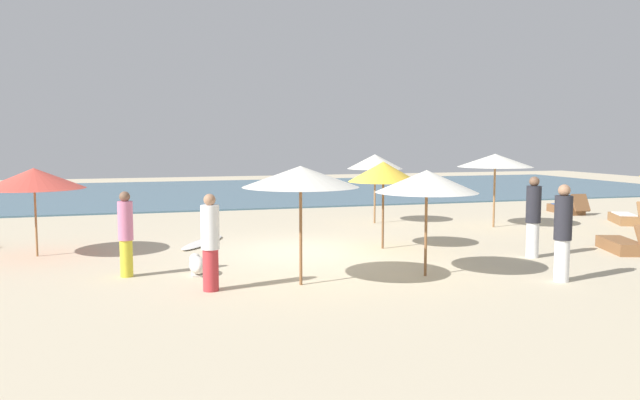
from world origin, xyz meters
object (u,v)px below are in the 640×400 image
(umbrella_6, at_px, (427,181))
(person_3, at_px, (563,232))
(umbrella_2, at_px, (34,178))
(person_4, at_px, (533,216))
(umbrella_7, at_px, (375,162))
(person_0, at_px, (210,242))
(person_2, at_px, (126,233))
(umbrella_8, at_px, (301,177))
(surfboard, at_px, (203,242))
(lounger_3, at_px, (626,218))
(lounger_1, at_px, (567,208))
(umbrella_3, at_px, (383,172))
(umbrella_1, at_px, (495,161))
(dog, at_px, (197,265))
(lounger_4, at_px, (623,245))

(umbrella_6, relative_size, person_3, 1.13)
(umbrella_2, bearing_deg, person_4, -17.47)
(person_4, bearing_deg, umbrella_6, -161.31)
(umbrella_7, bearing_deg, person_0, -128.88)
(person_2, bearing_deg, person_3, -19.62)
(umbrella_8, distance_m, person_3, 5.01)
(person_3, bearing_deg, surfboard, 133.54)
(lounger_3, height_order, person_2, person_2)
(umbrella_8, height_order, lounger_1, umbrella_8)
(umbrella_6, bearing_deg, umbrella_3, 82.93)
(umbrella_1, bearing_deg, lounger_1, 27.73)
(umbrella_6, xyz_separation_m, person_0, (-4.17, -0.02, -0.98))
(umbrella_2, bearing_deg, umbrella_3, -9.43)
(umbrella_8, relative_size, surfboard, 0.95)
(umbrella_3, xyz_separation_m, dog, (-4.64, -1.73, -1.68))
(person_3, bearing_deg, umbrella_7, 92.06)
(lounger_4, xyz_separation_m, person_4, (-2.48, 0.02, 0.76))
(lounger_1, relative_size, lounger_3, 0.97)
(umbrella_8, bearing_deg, umbrella_2, 138.17)
(umbrella_3, height_order, person_4, umbrella_3)
(person_2, height_order, dog, person_2)
(lounger_1, relative_size, person_4, 0.92)
(lounger_3, height_order, person_3, person_3)
(umbrella_7, height_order, umbrella_8, umbrella_8)
(umbrella_1, xyz_separation_m, dog, (-9.28, -4.25, -1.81))
(umbrella_7, bearing_deg, person_3, -87.94)
(umbrella_6, height_order, dog, umbrella_6)
(umbrella_3, bearing_deg, dog, -159.56)
(surfboard, bearing_deg, person_3, -46.46)
(person_0, bearing_deg, lounger_3, 20.80)
(umbrella_7, distance_m, lounger_1, 7.75)
(person_4, bearing_deg, umbrella_1, 67.97)
(lounger_1, height_order, person_0, person_0)
(lounger_1, relative_size, person_0, 0.98)
(umbrella_3, bearing_deg, lounger_1, 28.14)
(lounger_4, relative_size, person_2, 1.07)
(umbrella_7, distance_m, lounger_4, 7.68)
(person_2, relative_size, person_4, 0.91)
(person_4, bearing_deg, dog, 177.50)
(umbrella_3, height_order, umbrella_8, umbrella_8)
(umbrella_3, distance_m, lounger_3, 9.46)
(umbrella_8, bearing_deg, lounger_4, 7.61)
(umbrella_2, bearing_deg, umbrella_8, -41.83)
(umbrella_8, bearing_deg, umbrella_6, 0.92)
(umbrella_1, bearing_deg, umbrella_2, -174.53)
(person_4, bearing_deg, umbrella_8, -168.94)
(umbrella_7, height_order, lounger_3, umbrella_7)
(person_0, bearing_deg, dog, 93.53)
(surfboard, bearing_deg, lounger_4, -23.34)
(person_4, height_order, surfboard, person_4)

